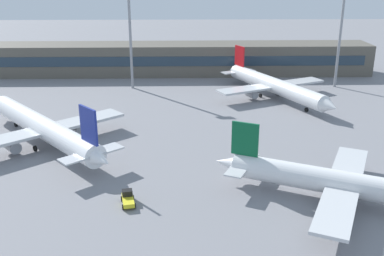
{
  "coord_description": "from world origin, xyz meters",
  "views": [
    {
      "loc": [
        1.59,
        -37.59,
        31.1
      ],
      "look_at": [
        3.5,
        40.0,
        3.0
      ],
      "focal_mm": 42.32,
      "sensor_mm": 36.0,
      "label": 1
    }
  ],
  "objects_px": {
    "baggage_tug_yellow": "(128,198)",
    "floodlight_tower_west": "(341,28)",
    "airplane_mid": "(42,127)",
    "airplane_near": "(353,186)",
    "floodlight_tower_east": "(130,31)",
    "airplane_far": "(275,86)"
  },
  "relations": [
    {
      "from": "airplane_far",
      "to": "baggage_tug_yellow",
      "type": "distance_m",
      "value": 59.83
    },
    {
      "from": "airplane_far",
      "to": "baggage_tug_yellow",
      "type": "relative_size",
      "value": 10.32
    },
    {
      "from": "airplane_mid",
      "to": "airplane_near",
      "type": "bearing_deg",
      "value": -26.08
    },
    {
      "from": "baggage_tug_yellow",
      "to": "floodlight_tower_west",
      "type": "distance_m",
      "value": 80.76
    },
    {
      "from": "airplane_mid",
      "to": "baggage_tug_yellow",
      "type": "bearing_deg",
      "value": -51.53
    },
    {
      "from": "airplane_near",
      "to": "baggage_tug_yellow",
      "type": "height_order",
      "value": "airplane_near"
    },
    {
      "from": "airplane_mid",
      "to": "floodlight_tower_west",
      "type": "distance_m",
      "value": 78.88
    },
    {
      "from": "baggage_tug_yellow",
      "to": "floodlight_tower_east",
      "type": "height_order",
      "value": "floodlight_tower_east"
    },
    {
      "from": "airplane_mid",
      "to": "floodlight_tower_east",
      "type": "xyz_separation_m",
      "value": [
        12.42,
        39.91,
        11.66
      ]
    },
    {
      "from": "airplane_mid",
      "to": "airplane_far",
      "type": "height_order",
      "value": "airplane_mid"
    },
    {
      "from": "baggage_tug_yellow",
      "to": "floodlight_tower_east",
      "type": "xyz_separation_m",
      "value": [
        -5.53,
        62.51,
        14.21
      ]
    },
    {
      "from": "baggage_tug_yellow",
      "to": "floodlight_tower_west",
      "type": "relative_size",
      "value": 0.14
    },
    {
      "from": "baggage_tug_yellow",
      "to": "airplane_near",
      "type": "bearing_deg",
      "value": -2.15
    },
    {
      "from": "baggage_tug_yellow",
      "to": "floodlight_tower_east",
      "type": "distance_m",
      "value": 64.34
    },
    {
      "from": "floodlight_tower_west",
      "to": "floodlight_tower_east",
      "type": "distance_m",
      "value": 54.53
    },
    {
      "from": "floodlight_tower_east",
      "to": "airplane_near",
      "type": "bearing_deg",
      "value": -60.46
    },
    {
      "from": "airplane_near",
      "to": "airplane_far",
      "type": "relative_size",
      "value": 0.94
    },
    {
      "from": "airplane_near",
      "to": "airplane_far",
      "type": "xyz_separation_m",
      "value": [
        -0.14,
        52.63,
        0.2
      ]
    },
    {
      "from": "airplane_near",
      "to": "floodlight_tower_west",
      "type": "relative_size",
      "value": 1.36
    },
    {
      "from": "airplane_mid",
      "to": "baggage_tug_yellow",
      "type": "xyz_separation_m",
      "value": [
        17.96,
        -22.6,
        -2.56
      ]
    },
    {
      "from": "baggage_tug_yellow",
      "to": "floodlight_tower_west",
      "type": "xyz_separation_m",
      "value": [
        48.99,
        62.46,
        14.86
      ]
    },
    {
      "from": "airplane_near",
      "to": "floodlight_tower_east",
      "type": "xyz_separation_m",
      "value": [
        -36.08,
        63.65,
        12.02
      ]
    }
  ]
}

